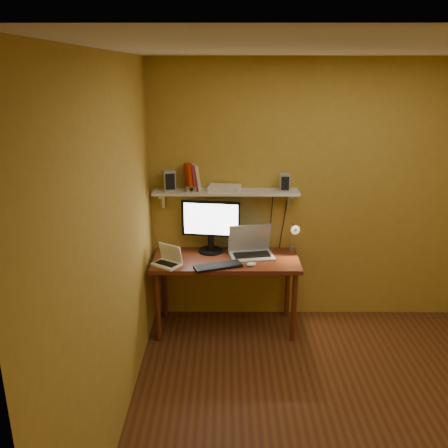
{
  "coord_description": "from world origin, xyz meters",
  "views": [
    {
      "loc": [
        -0.95,
        -2.94,
        2.48
      ],
      "look_at": [
        -0.97,
        1.18,
        1.13
      ],
      "focal_mm": 38.0,
      "sensor_mm": 36.0,
      "label": 1
    }
  ],
  "objects_px": {
    "monitor": "(211,224)",
    "laptop": "(251,247)",
    "wall_shelf": "(226,192)",
    "speaker_right": "(285,182)",
    "keyboard": "(218,266)",
    "desk_lamp": "(294,234)",
    "desk": "(226,267)",
    "shelf_camera": "(191,189)",
    "mouse": "(251,264)",
    "netbook": "(168,259)",
    "speaker_left": "(169,180)",
    "router": "(225,188)"
  },
  "relations": [
    {
      "from": "monitor",
      "to": "shelf_camera",
      "type": "xyz_separation_m",
      "value": [
        -0.18,
        -0.05,
        0.36
      ]
    },
    {
      "from": "mouse",
      "to": "speaker_left",
      "type": "relative_size",
      "value": 0.48
    },
    {
      "from": "monitor",
      "to": "laptop",
      "type": "bearing_deg",
      "value": -4.52
    },
    {
      "from": "speaker_left",
      "to": "router",
      "type": "relative_size",
      "value": 0.65
    },
    {
      "from": "laptop",
      "to": "desk_lamp",
      "type": "xyz_separation_m",
      "value": [
        0.42,
        0.03,
        0.13
      ]
    },
    {
      "from": "netbook",
      "to": "desk_lamp",
      "type": "distance_m",
      "value": 1.24
    },
    {
      "from": "speaker_right",
      "to": "netbook",
      "type": "bearing_deg",
      "value": -160.37
    },
    {
      "from": "desk",
      "to": "shelf_camera",
      "type": "relative_size",
      "value": 14.59
    },
    {
      "from": "keyboard",
      "to": "mouse",
      "type": "height_order",
      "value": "mouse"
    },
    {
      "from": "monitor",
      "to": "shelf_camera",
      "type": "relative_size",
      "value": 6.0
    },
    {
      "from": "netbook",
      "to": "shelf_camera",
      "type": "bearing_deg",
      "value": 87.54
    },
    {
      "from": "router",
      "to": "monitor",
      "type": "bearing_deg",
      "value": -179.58
    },
    {
      "from": "monitor",
      "to": "keyboard",
      "type": "bearing_deg",
      "value": -70.61
    },
    {
      "from": "keyboard",
      "to": "desk_lamp",
      "type": "relative_size",
      "value": 1.16
    },
    {
      "from": "speaker_left",
      "to": "shelf_camera",
      "type": "bearing_deg",
      "value": -30.31
    },
    {
      "from": "monitor",
      "to": "shelf_camera",
      "type": "bearing_deg",
      "value": -157.06
    },
    {
      "from": "desk_lamp",
      "to": "speaker_left",
      "type": "xyz_separation_m",
      "value": [
        -1.2,
        0.07,
        0.51
      ]
    },
    {
      "from": "desk_lamp",
      "to": "speaker_right",
      "type": "bearing_deg",
      "value": 148.66
    },
    {
      "from": "wall_shelf",
      "to": "netbook",
      "type": "height_order",
      "value": "wall_shelf"
    },
    {
      "from": "speaker_left",
      "to": "speaker_right",
      "type": "bearing_deg",
      "value": -15.52
    },
    {
      "from": "desk",
      "to": "keyboard",
      "type": "height_order",
      "value": "keyboard"
    },
    {
      "from": "wall_shelf",
      "to": "speaker_left",
      "type": "relative_size",
      "value": 7.14
    },
    {
      "from": "mouse",
      "to": "shelf_camera",
      "type": "bearing_deg",
      "value": 131.33
    },
    {
      "from": "desk_lamp",
      "to": "shelf_camera",
      "type": "relative_size",
      "value": 3.91
    },
    {
      "from": "monitor",
      "to": "laptop",
      "type": "height_order",
      "value": "monitor"
    },
    {
      "from": "desk",
      "to": "speaker_right",
      "type": "xyz_separation_m",
      "value": [
        0.56,
        0.19,
        0.79
      ]
    },
    {
      "from": "wall_shelf",
      "to": "shelf_camera",
      "type": "bearing_deg",
      "value": -170.0
    },
    {
      "from": "router",
      "to": "desk_lamp",
      "type": "bearing_deg",
      "value": -4.89
    },
    {
      "from": "wall_shelf",
      "to": "monitor",
      "type": "bearing_deg",
      "value": -175.73
    },
    {
      "from": "laptop",
      "to": "netbook",
      "type": "xyz_separation_m",
      "value": [
        -0.78,
        -0.24,
        -0.02
      ]
    },
    {
      "from": "laptop",
      "to": "router",
      "type": "bearing_deg",
      "value": 150.66
    },
    {
      "from": "desk",
      "to": "desk_lamp",
      "type": "bearing_deg",
      "value": 10.81
    },
    {
      "from": "netbook",
      "to": "router",
      "type": "height_order",
      "value": "router"
    },
    {
      "from": "speaker_right",
      "to": "router",
      "type": "xyz_separation_m",
      "value": [
        -0.57,
        -0.0,
        -0.06
      ]
    },
    {
      "from": "desk_lamp",
      "to": "shelf_camera",
      "type": "distance_m",
      "value": 1.08
    },
    {
      "from": "shelf_camera",
      "to": "desk",
      "type": "bearing_deg",
      "value": -22.51
    },
    {
      "from": "laptop",
      "to": "shelf_camera",
      "type": "height_order",
      "value": "shelf_camera"
    },
    {
      "from": "laptop",
      "to": "keyboard",
      "type": "height_order",
      "value": "laptop"
    },
    {
      "from": "monitor",
      "to": "router",
      "type": "xyz_separation_m",
      "value": [
        0.14,
        0.0,
        0.36
      ]
    },
    {
      "from": "speaker_left",
      "to": "laptop",
      "type": "bearing_deg",
      "value": -22.42
    },
    {
      "from": "wall_shelf",
      "to": "netbook",
      "type": "relative_size",
      "value": 4.53
    },
    {
      "from": "desk",
      "to": "laptop",
      "type": "height_order",
      "value": "laptop"
    },
    {
      "from": "shelf_camera",
      "to": "laptop",
      "type": "bearing_deg",
      "value": -4.24
    },
    {
      "from": "keyboard",
      "to": "speaker_left",
      "type": "relative_size",
      "value": 2.22
    },
    {
      "from": "wall_shelf",
      "to": "netbook",
      "type": "xyz_separation_m",
      "value": [
        -0.54,
        -0.34,
        -0.56
      ]
    },
    {
      "from": "monitor",
      "to": "speaker_right",
      "type": "relative_size",
      "value": 3.46
    },
    {
      "from": "netbook",
      "to": "wall_shelf",
      "type": "bearing_deg",
      "value": 66.31
    },
    {
      "from": "desk",
      "to": "laptop",
      "type": "relative_size",
      "value": 3.05
    },
    {
      "from": "wall_shelf",
      "to": "speaker_right",
      "type": "relative_size",
      "value": 8.41
    },
    {
      "from": "shelf_camera",
      "to": "netbook",
      "type": "bearing_deg",
      "value": -126.29
    }
  ]
}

